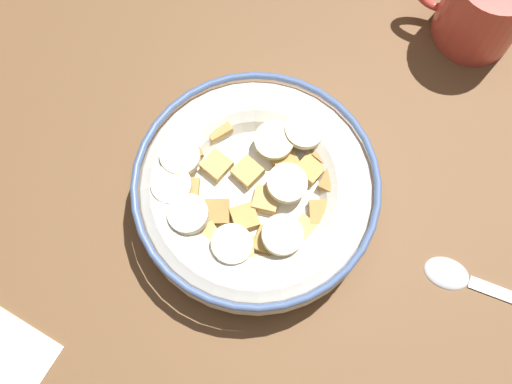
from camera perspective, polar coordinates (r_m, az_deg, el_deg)
ground_plane at (r=59.85cm, az=-0.00°, el=-1.14°), size 135.93×135.93×2.00cm
cereal_bowl at (r=56.22cm, az=-0.02°, el=-0.08°), size 19.95×19.95×5.66cm
spoon at (r=59.86cm, az=17.86°, el=-6.96°), size 14.98×2.66×0.80cm
coffee_mug at (r=65.01cm, az=18.34°, el=14.51°), size 10.28×7.47×8.62cm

